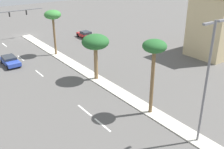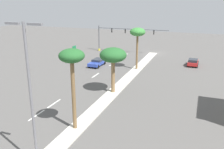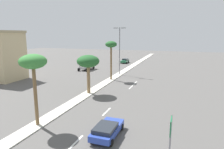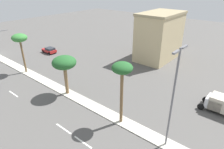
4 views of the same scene
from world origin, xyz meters
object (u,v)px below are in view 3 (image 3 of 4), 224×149
Objects in this scene: street_lamp_far at (120,47)px; sedan_blue_mid at (107,130)px; palm_tree_rear at (111,46)px; palm_tree_near at (33,64)px; sedan_green_leading at (125,61)px; directional_road_sign at (171,130)px; box_truck at (87,65)px; palm_tree_leading at (88,62)px.

sedan_blue_mid is (7.81, -29.22, -5.75)m from street_lamp_far.
palm_tree_near is at bearing -90.15° from palm_tree_rear.
sedan_green_leading is (-4.12, 25.63, -6.26)m from palm_tree_rear.
palm_tree_rear reaches higher than directional_road_sign.
sedan_blue_mid is at bearing -76.31° from sedan_green_leading.
directional_road_sign is 28.60m from palm_tree_rear.
street_lamp_far reaches higher than sedan_green_leading.
box_truck is (-10.28, 3.37, -5.15)m from street_lamp_far.
palm_tree_near is at bearing -89.87° from palm_tree_leading.
street_lamp_far is at bearing 113.84° from directional_road_sign.
directional_road_sign is at bearing -15.34° from sedan_blue_mid.
box_truck is at bearing 116.89° from palm_tree_leading.
palm_tree_rear is (0.06, 23.35, 0.41)m from palm_tree_near.
box_truck is (-10.26, 32.80, -5.33)m from palm_tree_near.
palm_tree_near is at bearing 174.20° from directional_road_sign.
palm_tree_rear is at bearing -80.87° from sedan_green_leading.
sedan_green_leading is at bearing 94.74° from palm_tree_near.
palm_tree_near is 9.82m from sedan_blue_mid.
palm_tree_leading is at bearing 134.29° from directional_road_sign.
palm_tree_leading reaches higher than box_truck.
street_lamp_far is at bearing -78.22° from sedan_green_leading.
palm_tree_near is 34.78m from box_truck.
sedan_green_leading reaches higher than sedan_blue_mid.
palm_tree_near is 12.70m from palm_tree_leading.
box_truck reaches higher than sedan_blue_mid.
directional_road_sign is 14.35m from palm_tree_near.
palm_tree_rear is (0.09, 10.73, 1.84)m from palm_tree_leading.
street_lamp_far reaches higher than palm_tree_rear.
street_lamp_far reaches higher than sedan_blue_mid.
sedan_green_leading is (-17.69, 50.36, -1.58)m from directional_road_sign.
palm_tree_near is 1.70× the size of sedan_green_leading.
street_lamp_far is at bearing 89.85° from palm_tree_leading.
street_lamp_far reaches higher than palm_tree_leading.
box_truck is at bearing 137.52° from palm_tree_rear.
palm_tree_rear is at bearing 118.76° from directional_road_sign.
box_truck is (-10.32, 9.45, -5.74)m from palm_tree_rear.
directional_road_sign is 33.94m from street_lamp_far.
palm_tree_leading is 1.08× the size of box_truck.
palm_tree_near is 1.31× the size of box_truck.
street_lamp_far is 30.79m from sedan_blue_mid.
palm_tree_rear is at bearing -42.48° from box_truck.
directional_road_sign is 0.41× the size of palm_tree_rear.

